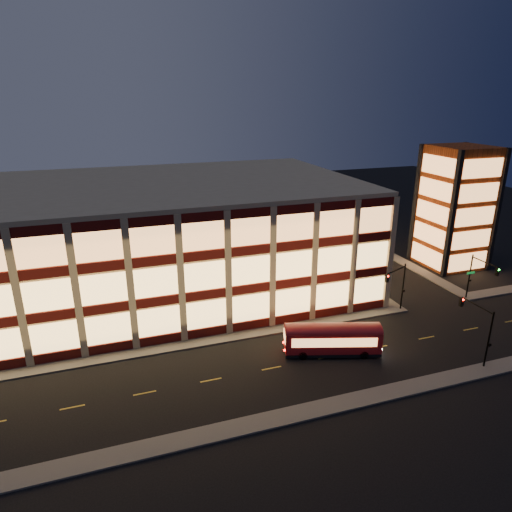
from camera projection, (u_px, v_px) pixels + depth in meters
name	position (u px, v px, depth m)	size (l,w,h in m)	color
ground	(216.00, 345.00, 48.12)	(200.00, 200.00, 0.00)	black
sidewalk_office_south	(186.00, 344.00, 48.07)	(54.00, 2.00, 0.15)	#514F4C
sidewalk_office_east	(334.00, 265.00, 70.26)	(2.00, 30.00, 0.15)	#514F4C
sidewalk_tower_south	(504.00, 290.00, 61.19)	(14.00, 2.00, 0.15)	#514F4C
sidewalk_tower_west	(395.00, 257.00, 73.62)	(2.00, 30.00, 0.15)	#514F4C
sidewalk_near	(256.00, 423.00, 36.51)	(100.00, 2.00, 0.15)	#514F4C
office_building	(161.00, 237.00, 59.87)	(50.45, 30.45, 14.50)	tan
stair_tower	(455.00, 208.00, 67.95)	(8.60, 8.60, 18.00)	#8C3814
traffic_signal_far	(398.00, 282.00, 53.73)	(3.79, 1.87, 6.00)	black
traffic_signal_right	(479.00, 273.00, 56.41)	(1.20, 4.37, 6.00)	black
traffic_signal_near	(479.00, 322.00, 44.07)	(0.32, 4.45, 6.00)	black
trolley_bus	(332.00, 338.00, 45.95)	(9.88, 5.21, 3.25)	maroon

